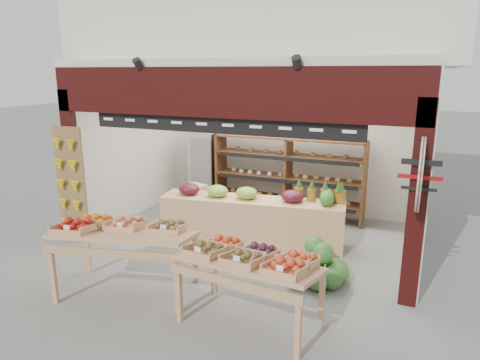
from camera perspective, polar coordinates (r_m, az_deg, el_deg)
The scene contains 11 objects.
ground at distance 7.64m, azimuth 0.47°, elevation -8.31°, with size 60.00×60.00×0.00m, color slate.
shop_structure at distance 8.62m, azimuth 4.98°, elevation 20.79°, with size 6.36×5.12×5.40m.
banana_board at distance 7.84m, azimuth -21.78°, elevation -0.17°, with size 0.60×0.15×1.80m.
gift_sign at distance 5.49m, azimuth 22.90°, elevation 0.68°, with size 0.04×0.93×0.92m.
back_shelving at distance 8.78m, azimuth 6.46°, elevation 2.86°, with size 3.11×0.51×1.91m.
refrigerator at distance 9.71m, azimuth -4.34°, elevation 1.64°, with size 0.64×0.64×1.64m, color silver.
cardboard_stack at distance 8.60m, azimuth -4.88°, elevation -3.84°, with size 1.13×0.82×0.73m.
mid_counter at distance 7.51m, azimuth 1.52°, elevation -5.14°, with size 3.23×1.10×1.01m.
display_table_left at distance 6.01m, azimuth -15.81°, elevation -6.52°, with size 1.96×1.38×1.11m.
display_table_right at distance 5.06m, azimuth 1.44°, elevation -10.51°, with size 1.70×1.04×1.03m.
watermelon_pile at distance 6.32m, azimuth 10.41°, elevation -11.49°, with size 0.83×0.77×0.59m.
Camera 1 is at (2.73, -6.50, 2.93)m, focal length 32.00 mm.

